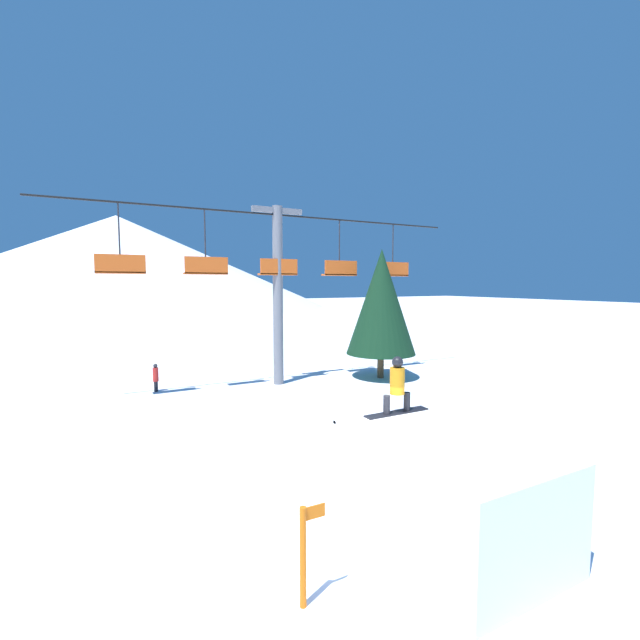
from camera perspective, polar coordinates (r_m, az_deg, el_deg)
ground_plane at (r=9.31m, az=6.66°, el=-25.63°), size 220.00×220.00×0.00m
mountain_ridge at (r=94.49m, az=-25.36°, el=7.07°), size 81.59×81.59×17.96m
snow_ramp at (r=8.75m, az=16.33°, el=-20.86°), size 2.56×3.81×1.90m
snowboarder at (r=9.51m, az=10.25°, el=-8.60°), size 1.58×0.32×1.25m
chairlift at (r=19.83m, az=-5.61°, el=5.24°), size 19.33×0.47×8.22m
pine_tree_near at (r=21.33m, az=8.18°, el=2.41°), size 3.43×3.43×6.39m
trail_marker at (r=7.07m, az=-2.15°, el=-28.67°), size 0.41×0.10×1.52m
distant_skier at (r=20.10m, az=-21.06°, el=-7.04°), size 0.24×0.24×1.23m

